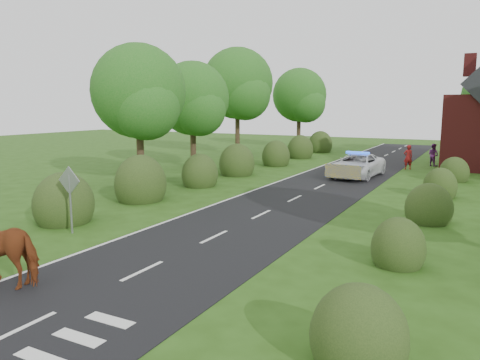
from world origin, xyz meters
The scene contains 14 objects.
ground centered at (0.00, 0.00, 0.00)m, with size 120.00×120.00×0.00m, color #264812.
road centered at (0.00, 15.00, 0.01)m, with size 6.00×70.00×0.02m, color black.
road_markings centered at (-1.60, 12.93, 0.03)m, with size 4.96×70.00×0.01m.
hedgerow_left centered at (-6.51, 11.69, 0.75)m, with size 2.75×50.41×3.00m.
hedgerow_right centered at (6.60, 11.21, 0.55)m, with size 2.10×45.78×2.10m.
tree_left_a centered at (-9.75, 11.86, 5.34)m, with size 5.74×5.60×8.38m.
tree_left_b centered at (-11.25, 19.86, 5.04)m, with size 5.74×5.60×8.07m.
tree_left_c centered at (-12.70, 29.83, 6.53)m, with size 6.97×6.80×10.22m.
tree_left_d centered at (-10.23, 39.85, 5.64)m, with size 6.15×6.00×8.89m.
road_sign centered at (-5.00, 2.00, 1.65)m, with size 1.06×0.08×2.53m.
cow centered at (-2.60, -2.26, 0.86)m, with size 1.28×2.42×1.72m, color brown.
police_van centered at (0.93, 20.98, 0.77)m, with size 2.94×5.77×1.69m.
pedestrian_red centered at (3.35, 26.52, 0.92)m, with size 0.67×0.44×1.83m, color #A5191A.
pedestrian_purple centered at (4.81, 29.48, 0.89)m, with size 0.86×0.67×1.77m, color #692771.
Camera 1 is at (8.52, -10.06, 4.73)m, focal length 35.00 mm.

